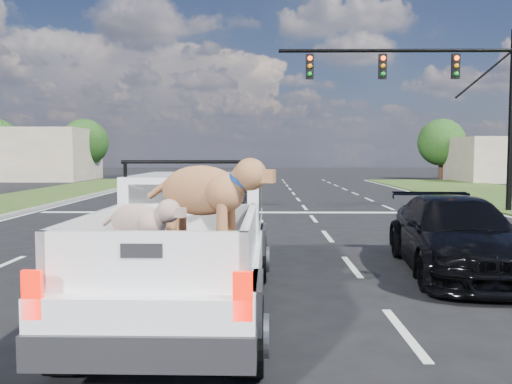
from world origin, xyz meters
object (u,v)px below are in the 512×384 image
at_px(pickup_truck, 190,240).
at_px(silver_sedan, 184,204).
at_px(traffic_signal, 450,89).
at_px(black_coupe, 456,235).

height_order(pickup_truck, silver_sedan, pickup_truck).
bearing_deg(silver_sedan, pickup_truck, -78.98).
distance_m(traffic_signal, silver_sedan, 11.43).
relative_size(traffic_signal, pickup_truck, 1.58).
relative_size(pickup_truck, silver_sedan, 1.38).
bearing_deg(silver_sedan, black_coupe, -43.89).
height_order(traffic_signal, silver_sedan, traffic_signal).
distance_m(pickup_truck, black_coupe, 5.31).
height_order(traffic_signal, black_coupe, traffic_signal).
xyz_separation_m(traffic_signal, pickup_truck, (-8.24, -13.52, -3.71)).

